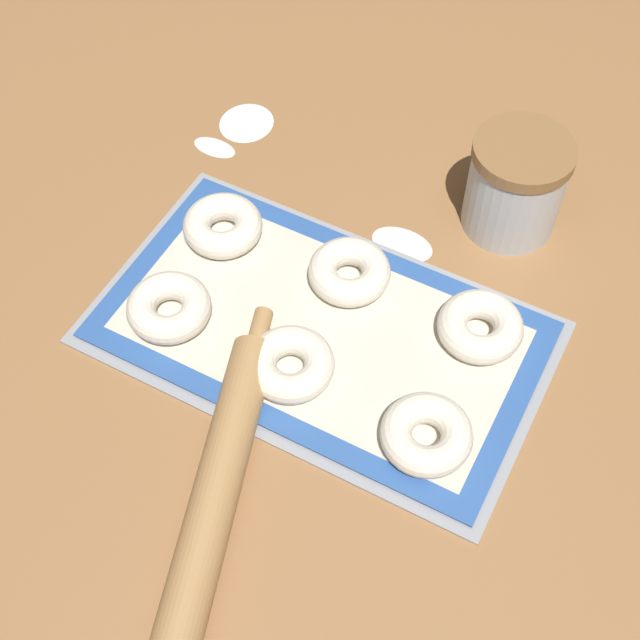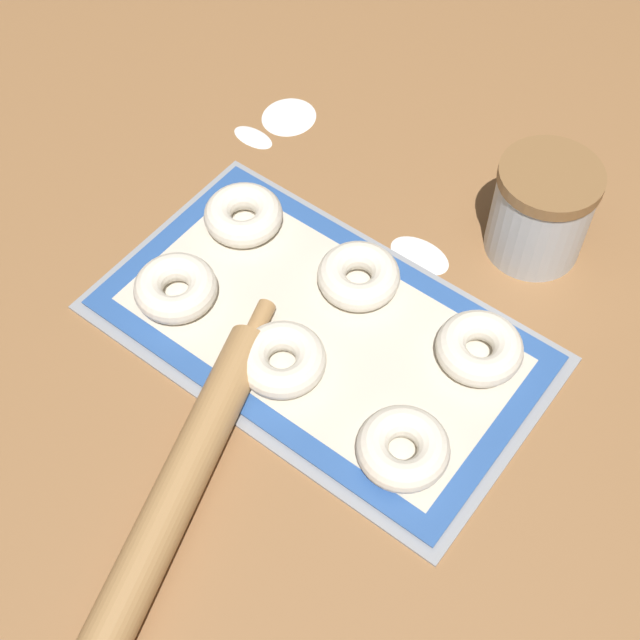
{
  "view_description": "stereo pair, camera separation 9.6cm",
  "coord_description": "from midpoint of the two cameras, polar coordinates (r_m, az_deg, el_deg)",
  "views": [
    {
      "loc": [
        0.29,
        -0.53,
        0.87
      ],
      "look_at": [
        0.01,
        -0.01,
        0.03
      ],
      "focal_mm": 50.0,
      "sensor_mm": 36.0,
      "label": 1
    },
    {
      "loc": [
        0.37,
        -0.48,
        0.87
      ],
      "look_at": [
        0.01,
        -0.01,
        0.03
      ],
      "focal_mm": 50.0,
      "sensor_mm": 36.0,
      "label": 2
    }
  ],
  "objects": [
    {
      "name": "bagel_back_center",
      "position": [
        1.07,
        -0.68,
        2.94
      ],
      "size": [
        0.1,
        0.1,
        0.03
      ],
      "color": "silver",
      "rests_on": "baking_mat"
    },
    {
      "name": "rolling_pin",
      "position": [
        0.94,
        -9.91,
        -11.9
      ],
      "size": [
        0.17,
        0.48,
        0.05
      ],
      "color": "#AD7F4C",
      "rests_on": "ground_plane"
    },
    {
      "name": "bagel_back_left",
      "position": [
        1.13,
        -8.69,
        5.84
      ],
      "size": [
        0.1,
        0.1,
        0.03
      ],
      "color": "silver",
      "rests_on": "baking_mat"
    },
    {
      "name": "flour_patch_side",
      "position": [
        1.27,
        -8.97,
        10.78
      ],
      "size": [
        0.06,
        0.03,
        0.0
      ],
      "color": "white",
      "rests_on": "ground_plane"
    },
    {
      "name": "ground_plane",
      "position": [
        1.06,
        -2.96,
        -0.61
      ],
      "size": [
        2.8,
        2.8,
        0.0
      ],
      "primitive_type": "plane",
      "color": "olive"
    },
    {
      "name": "bagel_front_left",
      "position": [
        1.06,
        -12.21,
        0.62
      ],
      "size": [
        0.1,
        0.1,
        0.03
      ],
      "color": "silver",
      "rests_on": "baking_mat"
    },
    {
      "name": "baking_mat",
      "position": [
        1.05,
        -2.63,
        -0.78
      ],
      "size": [
        0.5,
        0.29,
        0.0
      ],
      "color": "#2D569E",
      "rests_on": "baking_tray"
    },
    {
      "name": "bagel_front_center",
      "position": [
        1.0,
        -4.67,
        -3.02
      ],
      "size": [
        0.1,
        0.1,
        0.03
      ],
      "color": "silver",
      "rests_on": "baking_mat"
    },
    {
      "name": "baking_tray",
      "position": [
        1.05,
        -2.62,
        -0.95
      ],
      "size": [
        0.53,
        0.31,
        0.01
      ],
      "color": "#93969B",
      "rests_on": "ground_plane"
    },
    {
      "name": "flour_patch_near",
      "position": [
        1.3,
        -6.9,
        12.34
      ],
      "size": [
        0.08,
        0.08,
        0.0
      ],
      "color": "white",
      "rests_on": "ground_plane"
    },
    {
      "name": "flour_canister",
      "position": [
        1.13,
        10.04,
        8.35
      ],
      "size": [
        0.12,
        0.12,
        0.13
      ],
      "color": "silver",
      "rests_on": "ground_plane"
    },
    {
      "name": "bagel_back_right",
      "position": [
        1.03,
        7.62,
        -0.6
      ],
      "size": [
        0.1,
        0.1,
        0.03
      ],
      "color": "silver",
      "rests_on": "baking_mat"
    },
    {
      "name": "flour_patch_far",
      "position": [
        1.14,
        2.88,
        4.77
      ],
      "size": [
        0.08,
        0.05,
        0.0
      ],
      "color": "white",
      "rests_on": "ground_plane"
    },
    {
      "name": "bagel_front_right",
      "position": [
        0.96,
        3.95,
        -7.53
      ],
      "size": [
        0.1,
        0.1,
        0.03
      ],
      "color": "silver",
      "rests_on": "baking_mat"
    }
  ]
}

